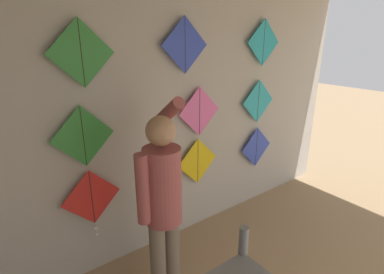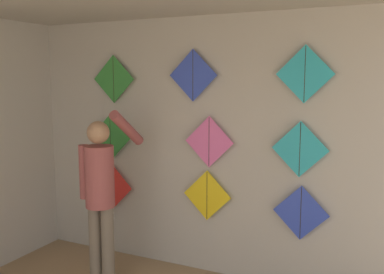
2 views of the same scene
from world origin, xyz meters
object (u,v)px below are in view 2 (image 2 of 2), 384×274
Objects in this scene: kite_3 at (111,137)px; kite_8 at (305,74)px; kite_4 at (209,142)px; kite_7 at (193,75)px; kite_0 at (112,189)px; kite_6 at (114,79)px; kite_2 at (301,213)px; shopkeeper at (101,188)px; kite_1 at (207,195)px; kite_5 at (300,149)px.

kite_3 is 1.00× the size of kite_8.
kite_3 is at bearing 180.00° from kite_4.
kite_0 is at bearing -179.96° from kite_7.
kite_6 is 1.02m from kite_7.
kite_0 reaches higher than kite_2.
shopkeeper is 3.32× the size of kite_2.
kite_5 reaches higher than kite_1.
kite_7 reaches higher than kite_1.
kite_1 is 1.37m from kite_3.
kite_6 is (0.06, 0.00, 1.31)m from kite_0.
kite_6 is (-1.21, 0.00, 0.66)m from kite_4.
kite_3 reaches higher than kite_2.
kite_5 is at bearing 0.00° from kite_4.
kite_2 is 1.36m from kite_8.
kite_4 is (0.02, 0.00, 0.59)m from kite_1.
kite_6 is (0.07, 0.00, 0.69)m from kite_3.
kite_5 is 1.35m from kite_7.
shopkeeper is at bearing -142.43° from kite_1.
kite_5 is 1.00× the size of kite_6.
kite_4 is 1.38m from kite_6.
kite_8 reaches higher than kite_2.
shopkeeper is at bearing -66.72° from kite_6.
kite_5 is (2.23, 0.00, 0.02)m from kite_3.
kite_8 is at bearing 0.00° from kite_3.
kite_3 is at bearing 180.00° from kite_6.
kite_2 is at bearing 0.00° from kite_5.
kite_7 is at bearing 0.00° from kite_6.
shopkeeper reaches higher than kite_0.
kite_2 is 1.00× the size of kite_4.
kite_4 reaches higher than kite_1.
kite_6 reaches higher than kite_1.
kite_5 is at bearing 180.00° from kite_2.
kite_7 reaches higher than shopkeeper.
kite_2 is 0.64m from kite_5.
kite_2 is 1.18m from kite_4.
kite_8 reaches higher than kite_4.
kite_1 reaches higher than kite_2.
kite_5 is at bearing 0.00° from kite_3.
kite_2 is 1.00× the size of kite_3.
kite_4 reaches higher than kite_2.
shopkeeper reaches higher than kite_5.
kite_3 is (-0.36, 0.69, 0.41)m from shopkeeper.
kite_4 is at bearing 0.00° from kite_1.
kite_6 is 2.19m from kite_8.
kite_5 is (-0.03, 0.00, 0.63)m from kite_2.
kite_0 is at bearing 112.35° from shopkeeper.
kite_2 is at bearing 14.98° from shopkeeper.
kite_0 is 1.42m from kite_4.
kite_6 is at bearing 180.00° from kite_4.
kite_5 is at bearing 0.00° from kite_6.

